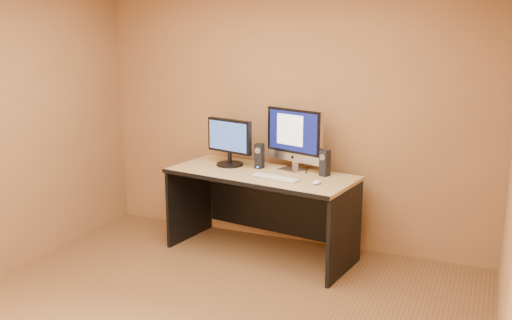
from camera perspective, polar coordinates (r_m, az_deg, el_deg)
name	(u,v)px	position (r m, az deg, el deg)	size (l,w,h in m)	color
walls	(188,155)	(3.81, -6.84, 0.52)	(4.00, 4.00, 2.60)	#91623A
desk	(261,214)	(5.41, 0.49, -5.40)	(1.74, 0.76, 0.81)	tan
imac	(292,139)	(5.34, 3.64, 2.11)	(0.62, 0.23, 0.60)	#B4B4B9
second_monitor	(230,142)	(5.53, -2.67, 1.76)	(0.52, 0.26, 0.46)	black
speaker_left	(259,156)	(5.44, 0.34, 0.41)	(0.07, 0.08, 0.24)	black
speaker_right	(325,163)	(5.19, 6.90, -0.30)	(0.07, 0.08, 0.24)	black
keyboard	(275,178)	(5.08, 1.90, -1.78)	(0.47, 0.13, 0.02)	silver
mouse	(317,182)	(4.93, 6.10, -2.20)	(0.06, 0.11, 0.04)	white
cable_a	(307,170)	(5.40, 5.09, -1.00)	(0.01, 0.01, 0.24)	black
cable_b	(291,168)	(5.46, 3.52, -0.80)	(0.01, 0.01, 0.20)	black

